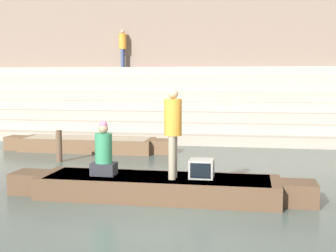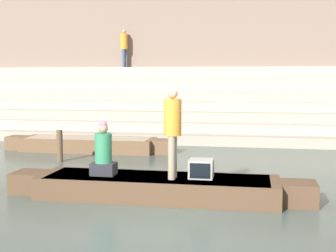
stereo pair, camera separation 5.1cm
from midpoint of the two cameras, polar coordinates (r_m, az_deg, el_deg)
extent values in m
plane|color=#47544C|center=(8.35, 0.21, -10.92)|extent=(120.00, 120.00, 0.00)
cube|color=tan|center=(19.30, 5.97, -0.75)|extent=(36.00, 5.66, 0.36)
cube|color=#B2A28D|center=(19.61, 6.06, 0.42)|extent=(36.00, 4.95, 0.36)
cube|color=tan|center=(19.93, 6.14, 1.56)|extent=(36.00, 4.24, 0.36)
cube|color=#B2A28D|center=(20.26, 6.23, 2.65)|extent=(36.00, 3.53, 0.36)
cube|color=tan|center=(20.60, 6.30, 3.72)|extent=(36.00, 2.83, 0.36)
cube|color=#B2A28D|center=(20.94, 6.38, 4.74)|extent=(36.00, 2.12, 0.36)
cube|color=tan|center=(21.29, 6.46, 5.74)|extent=(36.00, 1.41, 0.36)
cube|color=#B2A28D|center=(21.64, 6.53, 6.70)|extent=(36.00, 0.71, 0.36)
cube|color=#7F6B5B|center=(22.70, 6.74, 11.45)|extent=(34.20, 1.20, 9.22)
cube|color=#4C4037|center=(22.07, 6.51, 0.40)|extent=(34.20, 0.12, 0.60)
cube|color=brown|center=(9.49, -1.44, -7.48)|extent=(4.84, 1.28, 0.44)
cube|color=#993328|center=(9.45, -1.44, -6.34)|extent=(4.45, 1.18, 0.05)
cube|color=brown|center=(9.35, 15.51, -7.91)|extent=(0.68, 0.70, 0.44)
cube|color=brown|center=(10.39, -16.61, -6.55)|extent=(0.68, 0.70, 0.44)
cylinder|color=olive|center=(10.33, -4.58, -5.71)|extent=(2.23, 0.04, 0.04)
cylinder|color=gray|center=(9.29, 0.54, -3.70)|extent=(0.15, 0.15, 0.86)
cylinder|color=gray|center=(9.11, 0.34, -3.90)|extent=(0.15, 0.15, 0.86)
cylinder|color=orange|center=(9.10, 0.44, 1.08)|extent=(0.35, 0.35, 0.71)
sphere|color=tan|center=(9.07, 0.45, 3.96)|extent=(0.20, 0.20, 0.20)
cube|color=#28282D|center=(9.67, -7.97, -5.20)|extent=(0.49, 0.38, 0.25)
cylinder|color=#338456|center=(9.59, -8.01, -2.70)|extent=(0.35, 0.35, 0.61)
sphere|color=tan|center=(9.54, -8.05, -0.29)|extent=(0.20, 0.20, 0.20)
sphere|color=pink|center=(9.53, -8.05, 0.13)|extent=(0.17, 0.17, 0.17)
cube|color=#9E998E|center=(9.32, 3.96, -5.20)|extent=(0.48, 0.44, 0.37)
cube|color=black|center=(9.10, 3.80, -5.47)|extent=(0.40, 0.02, 0.29)
cube|color=brown|center=(15.61, -9.90, -2.24)|extent=(4.40, 1.21, 0.44)
cube|color=tan|center=(15.59, -9.91, -1.52)|extent=(4.05, 1.11, 0.05)
cube|color=brown|center=(14.95, -0.82, -2.52)|extent=(0.62, 0.67, 0.44)
cube|color=brown|center=(16.64, -18.05, -1.94)|extent=(0.62, 0.67, 0.44)
cylinder|color=brown|center=(13.79, -13.24, -2.39)|extent=(0.17, 0.17, 0.92)
cylinder|color=#3D4C75|center=(22.54, -5.53, 8.22)|extent=(0.15, 0.15, 0.85)
cylinder|color=#3D4C75|center=(22.35, -5.66, 8.24)|extent=(0.15, 0.15, 0.85)
cylinder|color=orange|center=(22.49, -5.61, 10.22)|extent=(0.35, 0.35, 0.71)
sphere|color=tan|center=(22.53, -5.63, 11.37)|extent=(0.20, 0.20, 0.20)
camera|label=1|loc=(0.03, -90.14, -0.01)|focal=50.00mm
camera|label=2|loc=(0.03, 89.86, 0.01)|focal=50.00mm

